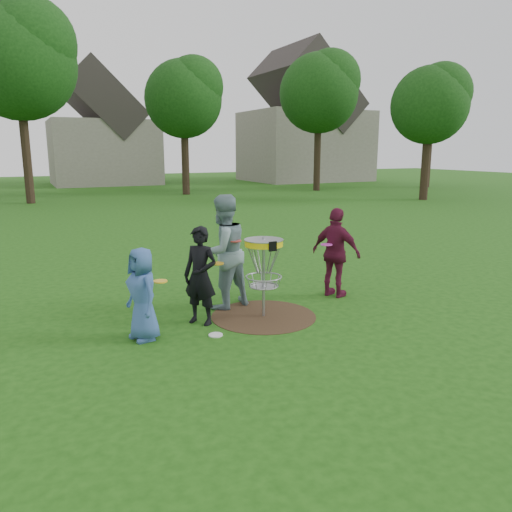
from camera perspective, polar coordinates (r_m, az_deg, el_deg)
name	(u,v)px	position (r m, az deg, el deg)	size (l,w,h in m)	color
ground	(264,316)	(8.63, 0.87, -6.89)	(100.00, 100.00, 0.00)	#19470F
dirt_patch	(264,316)	(8.62, 0.87, -6.86)	(1.80, 1.80, 0.01)	#47331E
player_blue	(142,294)	(7.61, -12.85, -4.26)	(0.69, 0.45, 1.41)	#365895
player_black	(200,276)	(8.11, -6.37, -2.25)	(0.59, 0.39, 1.61)	black
player_grey	(223,252)	(8.89, -3.80, 0.48)	(0.99, 0.77, 2.04)	gray
player_maroon	(336,253)	(9.67, 9.13, 0.36)	(1.01, 0.42, 1.73)	maroon
disc_on_grass	(216,335)	(7.80, -4.64, -8.98)	(0.22, 0.22, 0.02)	silver
disc_golf_basket	(264,258)	(8.35, 0.89, -0.26)	(0.66, 0.67, 1.38)	#9EA0A5
held_discs	(239,256)	(8.40, -1.91, -0.04)	(3.54, 0.89, 0.41)	yellow
tree_row	(93,81)	(28.47, -18.12, 18.44)	(51.20, 17.42, 9.90)	#38281C
house_row	(130,131)	(41.25, -14.21, 13.66)	(44.50, 10.65, 11.62)	gray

